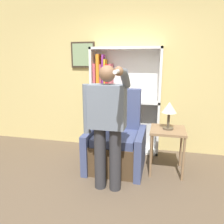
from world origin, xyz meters
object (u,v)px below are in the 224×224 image
Objects in this scene: table_lamp at (169,109)px; armchair at (117,143)px; bookcase at (116,104)px; side_table at (168,136)px; person_standing at (107,122)px.

armchair is at bearing 179.61° from table_lamp.
bookcase is 1.18m from side_table.
person_standing is 2.38× the size of side_table.
side_table is at bearing -36.26° from bookcase.
person_standing is at bearing -139.31° from table_lamp.
table_lamp is (0.92, -0.67, 0.10)m from bookcase.
person_standing reaches higher than side_table.
person_standing is 3.97× the size of table_lamp.
table_lamp is (0.75, 0.65, 0.05)m from person_standing.
side_table is at bearing -0.39° from armchair.
side_table is 1.67× the size of table_lamp.
table_lamp is at bearing -116.57° from side_table.
person_standing is at bearing -139.31° from side_table.
armchair reaches higher than table_lamp.
armchair is (0.15, -0.67, -0.49)m from bookcase.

